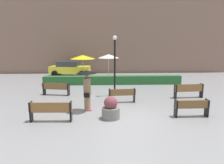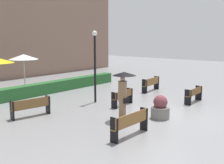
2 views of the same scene
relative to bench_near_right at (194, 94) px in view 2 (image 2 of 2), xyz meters
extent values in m
plane|color=gray|center=(-3.17, -0.06, -0.50)|extent=(60.00, 60.00, 0.00)
cube|color=brown|center=(0.00, 0.06, -0.04)|extent=(1.63, 0.29, 0.04)
cube|color=brown|center=(0.00, -0.10, 0.16)|extent=(1.63, 0.06, 0.36)
cube|color=black|center=(-0.75, 0.03, -0.08)|extent=(0.06, 0.37, 0.84)
cube|color=black|center=(0.75, 0.04, -0.08)|extent=(0.06, 0.37, 0.84)
cube|color=olive|center=(1.28, 3.60, -0.06)|extent=(1.89, 0.40, 0.04)
cube|color=olive|center=(1.30, 3.45, 0.18)|extent=(1.87, 0.18, 0.45)
cube|color=black|center=(0.41, 3.51, -0.05)|extent=(0.09, 0.37, 0.90)
cube|color=black|center=(2.16, 3.64, -0.05)|extent=(0.09, 0.37, 0.90)
cube|color=olive|center=(-6.52, -0.29, -0.04)|extent=(1.90, 0.29, 0.04)
cube|color=olive|center=(-6.52, -0.42, 0.19)|extent=(1.89, 0.10, 0.43)
cube|color=black|center=(-7.41, -0.28, -0.05)|extent=(0.07, 0.33, 0.91)
cube|color=black|center=(-5.63, -0.34, -0.05)|extent=(0.07, 0.33, 0.91)
cube|color=brown|center=(-7.34, 4.70, -0.08)|extent=(1.85, 0.60, 0.04)
cube|color=brown|center=(-7.36, 4.54, 0.15)|extent=(1.81, 0.37, 0.41)
cube|color=black|center=(-8.18, 4.83, -0.08)|extent=(0.13, 0.38, 0.85)
cube|color=black|center=(-6.50, 4.52, -0.08)|extent=(0.13, 0.38, 0.85)
cube|color=brown|center=(-3.08, 2.68, -0.04)|extent=(1.60, 0.34, 0.04)
cube|color=brown|center=(-3.07, 2.54, 0.16)|extent=(1.59, 0.14, 0.36)
cube|color=black|center=(-3.81, 2.62, -0.08)|extent=(0.08, 0.35, 0.83)
cube|color=black|center=(-2.35, 2.71, -0.08)|extent=(0.08, 0.35, 0.83)
cylinder|color=#8C6B4C|center=(-5.00, 1.19, -0.09)|extent=(0.32, 0.32, 0.82)
cube|color=#F2598C|center=(-4.95, 1.18, -0.46)|extent=(0.35, 0.30, 0.08)
cylinder|color=#8C6B4C|center=(-5.00, 1.19, 0.77)|extent=(0.38, 0.38, 0.89)
sphere|color=tan|center=(-5.00, 1.19, 1.32)|extent=(0.21, 0.21, 0.21)
cube|color=black|center=(-5.01, 0.97, 0.38)|extent=(0.29, 0.14, 0.22)
cylinder|color=black|center=(-5.02, 1.09, 1.10)|extent=(0.02, 0.02, 0.90)
cone|color=black|center=(-5.02, 1.09, 1.55)|extent=(1.02, 1.02, 0.16)
cylinder|color=slate|center=(-3.84, -0.05, -0.24)|extent=(0.83, 0.83, 0.52)
sphere|color=brown|center=(-3.84, -0.05, 0.25)|extent=(0.63, 0.63, 0.63)
cylinder|color=black|center=(-3.41, 4.30, 1.34)|extent=(0.12, 0.12, 3.68)
sphere|color=white|center=(-3.41, 4.30, 3.30)|extent=(0.28, 0.28, 0.28)
cylinder|color=silver|center=(-3.63, 10.81, 0.62)|extent=(0.06, 0.06, 2.25)
cone|color=white|center=(-3.63, 10.81, 1.75)|extent=(2.00, 2.00, 0.35)
cube|color=#28602D|center=(-3.35, 8.34, -0.14)|extent=(11.64, 0.70, 0.72)
camera|label=1|loc=(-4.20, -9.54, 2.97)|focal=34.26mm
camera|label=2|loc=(-14.37, -5.90, 3.12)|focal=43.92mm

